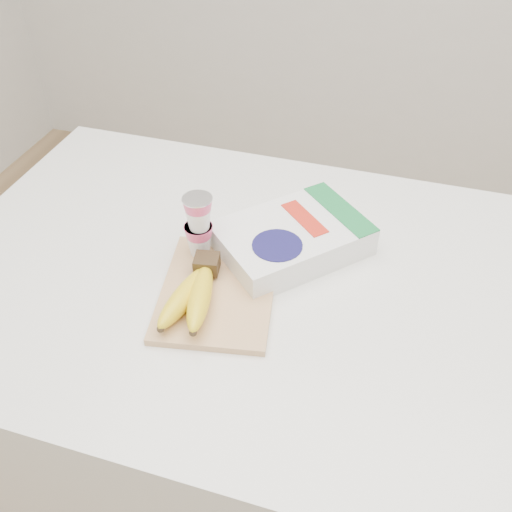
{
  "coord_description": "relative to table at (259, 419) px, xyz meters",
  "views": [
    {
      "loc": [
        0.24,
        -0.81,
        1.8
      ],
      "look_at": [
        -0.01,
        0.01,
        1.06
      ],
      "focal_mm": 40.0,
      "sensor_mm": 36.0,
      "label": 1
    }
  ],
  "objects": [
    {
      "name": "bananas",
      "position": [
        -0.09,
        -0.12,
        0.55
      ],
      "size": [
        0.1,
        0.22,
        0.06
      ],
      "color": "#382816",
      "rests_on": "cutting_board"
    },
    {
      "name": "table",
      "position": [
        0.0,
        0.0,
        0.0
      ],
      "size": [
        1.35,
        0.9,
        1.02
      ],
      "primitive_type": "cube",
      "color": "white",
      "rests_on": "ground"
    },
    {
      "name": "cutting_board",
      "position": [
        -0.06,
        -0.07,
        0.51
      ],
      "size": [
        0.26,
        0.33,
        0.01
      ],
      "primitive_type": "cube",
      "rotation": [
        0.0,
        0.0,
        0.18
      ],
      "color": "tan",
      "rests_on": "table"
    },
    {
      "name": "yogurt_stack",
      "position": [
        -0.13,
        0.02,
        0.6
      ],
      "size": [
        0.06,
        0.06,
        0.14
      ],
      "color": "white",
      "rests_on": "cutting_board"
    },
    {
      "name": "cereal_box",
      "position": [
        0.04,
        0.1,
        0.54
      ],
      "size": [
        0.35,
        0.36,
        0.07
      ],
      "rotation": [
        0.0,
        0.0,
        -0.76
      ],
      "color": "white",
      "rests_on": "table"
    },
    {
      "name": "room",
      "position": [
        0.0,
        0.0,
        0.84
      ],
      "size": [
        4.0,
        4.0,
        4.0
      ],
      "color": "tan",
      "rests_on": "ground"
    }
  ]
}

